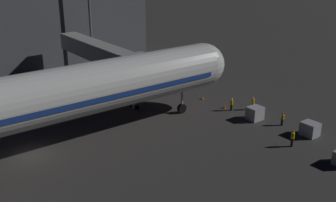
{
  "coord_description": "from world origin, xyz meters",
  "views": [
    {
      "loc": [
        -37.14,
        10.76,
        19.35
      ],
      "look_at": [
        -3.0,
        -15.09,
        3.5
      ],
      "focal_mm": 42.86,
      "sensor_mm": 36.0,
      "label": 1
    }
  ],
  "objects_px": {
    "jet_bridge": "(106,55)",
    "ground_crew_by_tug": "(293,138)",
    "apron_floodlight_mast": "(89,2)",
    "baggage_container_mid_row": "(310,129)",
    "traffic_cone_nose_starboard": "(202,97)",
    "ground_crew_under_port_wing": "(282,118)",
    "ground_crew_near_nose_gear": "(232,104)",
    "traffic_cone_nose_port": "(224,106)",
    "ground_crew_by_belt_loader": "(253,103)",
    "baggage_container_near_belt": "(255,113)"
  },
  "relations": [
    {
      "from": "jet_bridge",
      "to": "ground_crew_by_tug",
      "type": "bearing_deg",
      "value": -164.76
    },
    {
      "from": "apron_floodlight_mast",
      "to": "baggage_container_mid_row",
      "type": "xyz_separation_m",
      "value": [
        -39.53,
        -6.68,
        -10.82
      ]
    },
    {
      "from": "traffic_cone_nose_starboard",
      "to": "ground_crew_under_port_wing",
      "type": "bearing_deg",
      "value": -173.15
    },
    {
      "from": "ground_crew_near_nose_gear",
      "to": "ground_crew_under_port_wing",
      "type": "height_order",
      "value": "ground_crew_near_nose_gear"
    },
    {
      "from": "ground_crew_near_nose_gear",
      "to": "traffic_cone_nose_port",
      "type": "xyz_separation_m",
      "value": [
        1.07,
        0.17,
        -0.66
      ]
    },
    {
      "from": "traffic_cone_nose_port",
      "to": "traffic_cone_nose_starboard",
      "type": "height_order",
      "value": "same"
    },
    {
      "from": "traffic_cone_nose_port",
      "to": "apron_floodlight_mast",
      "type": "bearing_deg",
      "value": 10.27
    },
    {
      "from": "ground_crew_by_belt_loader",
      "to": "ground_crew_under_port_wing",
      "type": "height_order",
      "value": "ground_crew_by_belt_loader"
    },
    {
      "from": "baggage_container_near_belt",
      "to": "baggage_container_mid_row",
      "type": "bearing_deg",
      "value": -168.35
    },
    {
      "from": "baggage_container_near_belt",
      "to": "ground_crew_by_belt_loader",
      "type": "bearing_deg",
      "value": -43.91
    },
    {
      "from": "jet_bridge",
      "to": "ground_crew_near_nose_gear",
      "type": "xyz_separation_m",
      "value": [
        -15.36,
        -9.65,
        -4.9
      ]
    },
    {
      "from": "jet_bridge",
      "to": "baggage_container_near_belt",
      "type": "bearing_deg",
      "value": -153.23
    },
    {
      "from": "apron_floodlight_mast",
      "to": "ground_crew_by_tug",
      "type": "xyz_separation_m",
      "value": [
        -40.04,
        -2.79,
        -10.55
      ]
    },
    {
      "from": "ground_crew_by_belt_loader",
      "to": "ground_crew_by_tug",
      "type": "relative_size",
      "value": 0.91
    },
    {
      "from": "baggage_container_mid_row",
      "to": "traffic_cone_nose_port",
      "type": "xyz_separation_m",
      "value": [
        11.83,
        1.66,
        -0.51
      ]
    },
    {
      "from": "ground_crew_near_nose_gear",
      "to": "apron_floodlight_mast",
      "type": "bearing_deg",
      "value": 10.22
    },
    {
      "from": "ground_crew_by_belt_loader",
      "to": "ground_crew_by_tug",
      "type": "distance_m",
      "value": 10.92
    },
    {
      "from": "jet_bridge",
      "to": "ground_crew_by_tug",
      "type": "height_order",
      "value": "jet_bridge"
    },
    {
      "from": "baggage_container_near_belt",
      "to": "traffic_cone_nose_port",
      "type": "bearing_deg",
      "value": 2.84
    },
    {
      "from": "baggage_container_near_belt",
      "to": "traffic_cone_nose_starboard",
      "type": "height_order",
      "value": "baggage_container_near_belt"
    },
    {
      "from": "ground_crew_near_nose_gear",
      "to": "traffic_cone_nose_port",
      "type": "distance_m",
      "value": 1.27
    },
    {
      "from": "baggage_container_mid_row",
      "to": "ground_crew_by_tug",
      "type": "relative_size",
      "value": 0.95
    },
    {
      "from": "jet_bridge",
      "to": "ground_crew_by_belt_loader",
      "type": "distance_m",
      "value": 21.3
    },
    {
      "from": "ground_crew_by_tug",
      "to": "traffic_cone_nose_port",
      "type": "relative_size",
      "value": 3.46
    },
    {
      "from": "ground_crew_by_tug",
      "to": "ground_crew_by_belt_loader",
      "type": "bearing_deg",
      "value": -26.29
    },
    {
      "from": "ground_crew_near_nose_gear",
      "to": "ground_crew_by_belt_loader",
      "type": "distance_m",
      "value": 2.85
    },
    {
      "from": "ground_crew_by_belt_loader",
      "to": "ground_crew_under_port_wing",
      "type": "distance_m",
      "value": 5.7
    },
    {
      "from": "ground_crew_under_port_wing",
      "to": "ground_crew_by_tug",
      "type": "height_order",
      "value": "ground_crew_by_tug"
    },
    {
      "from": "jet_bridge",
      "to": "traffic_cone_nose_port",
      "type": "xyz_separation_m",
      "value": [
        -14.29,
        -9.48,
        -5.56
      ]
    },
    {
      "from": "traffic_cone_nose_port",
      "to": "traffic_cone_nose_starboard",
      "type": "xyz_separation_m",
      "value": [
        4.4,
        0.0,
        0.0
      ]
    },
    {
      "from": "baggage_container_mid_row",
      "to": "traffic_cone_nose_starboard",
      "type": "relative_size",
      "value": 3.3
    },
    {
      "from": "ground_crew_by_tug",
      "to": "traffic_cone_nose_port",
      "type": "distance_m",
      "value": 12.57
    },
    {
      "from": "ground_crew_under_port_wing",
      "to": "ground_crew_by_tug",
      "type": "bearing_deg",
      "value": 138.3
    },
    {
      "from": "ground_crew_by_belt_loader",
      "to": "baggage_container_mid_row",
      "type": "bearing_deg",
      "value": 174.16
    },
    {
      "from": "jet_bridge",
      "to": "baggage_container_near_belt",
      "type": "height_order",
      "value": "jet_bridge"
    },
    {
      "from": "apron_floodlight_mast",
      "to": "baggage_container_mid_row",
      "type": "relative_size",
      "value": 11.17
    },
    {
      "from": "ground_crew_by_tug",
      "to": "traffic_cone_nose_starboard",
      "type": "height_order",
      "value": "ground_crew_by_tug"
    },
    {
      "from": "ground_crew_by_tug",
      "to": "baggage_container_near_belt",
      "type": "bearing_deg",
      "value": -18.65
    },
    {
      "from": "ground_crew_by_belt_loader",
      "to": "traffic_cone_nose_starboard",
      "type": "relative_size",
      "value": 3.16
    },
    {
      "from": "ground_crew_under_port_wing",
      "to": "traffic_cone_nose_port",
      "type": "xyz_separation_m",
      "value": [
        8.15,
        1.51,
        -0.63
      ]
    },
    {
      "from": "traffic_cone_nose_starboard",
      "to": "traffic_cone_nose_port",
      "type": "bearing_deg",
      "value": 180.0
    },
    {
      "from": "traffic_cone_nose_port",
      "to": "baggage_container_near_belt",
      "type": "bearing_deg",
      "value": -177.16
    },
    {
      "from": "ground_crew_under_port_wing",
      "to": "ground_crew_by_belt_loader",
      "type": "bearing_deg",
      "value": -11.12
    },
    {
      "from": "baggage_container_mid_row",
      "to": "jet_bridge",
      "type": "bearing_deg",
      "value": 23.1
    },
    {
      "from": "apron_floodlight_mast",
      "to": "baggage_container_near_belt",
      "type": "bearing_deg",
      "value": -170.85
    },
    {
      "from": "apron_floodlight_mast",
      "to": "ground_crew_near_nose_gear",
      "type": "relative_size",
      "value": 11.86
    },
    {
      "from": "baggage_container_near_belt",
      "to": "ground_crew_by_tug",
      "type": "bearing_deg",
      "value": 161.35
    },
    {
      "from": "ground_crew_under_port_wing",
      "to": "traffic_cone_nose_starboard",
      "type": "relative_size",
      "value": 3.0
    },
    {
      "from": "baggage_container_near_belt",
      "to": "ground_crew_near_nose_gear",
      "type": "xyz_separation_m",
      "value": [
        3.93,
        0.08,
        0.11
      ]
    },
    {
      "from": "apron_floodlight_mast",
      "to": "ground_crew_under_port_wing",
      "type": "xyz_separation_m",
      "value": [
        -35.85,
        -6.53,
        -10.7
      ]
    }
  ]
}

